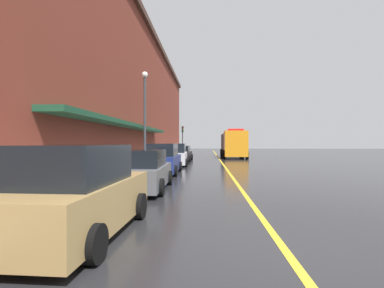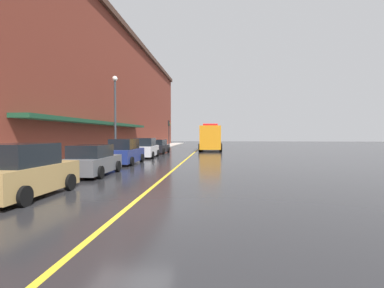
% 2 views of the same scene
% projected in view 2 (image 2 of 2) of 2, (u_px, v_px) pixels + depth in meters
% --- Properties ---
extents(ground_plane, '(112.00, 112.00, 0.00)m').
position_uv_depth(ground_plane, '(193.00, 153.00, 33.83)').
color(ground_plane, '#232326').
extents(sidewalk_left, '(2.40, 70.00, 0.15)m').
position_uv_depth(sidewalk_left, '(140.00, 152.00, 34.35)').
color(sidewalk_left, '#ADA8A0').
rests_on(sidewalk_left, ground).
extents(lane_center_stripe, '(0.16, 70.00, 0.01)m').
position_uv_depth(lane_center_stripe, '(193.00, 153.00, 33.83)').
color(lane_center_stripe, gold).
rests_on(lane_center_stripe, ground).
extents(brick_building_left, '(11.90, 64.00, 14.12)m').
position_uv_depth(brick_building_left, '(81.00, 91.00, 33.66)').
color(brick_building_left, maroon).
rests_on(brick_building_left, ground).
extents(parked_car_0, '(2.17, 4.33, 1.87)m').
position_uv_depth(parked_car_0, '(23.00, 172.00, 10.29)').
color(parked_car_0, '#A5844C').
rests_on(parked_car_0, ground).
extents(parked_car_1, '(2.12, 4.42, 1.62)m').
position_uv_depth(parked_car_1, '(92.00, 161.00, 15.84)').
color(parked_car_1, '#595B60').
rests_on(parked_car_1, ground).
extents(parked_car_2, '(1.96, 4.62, 1.84)m').
position_uv_depth(parked_car_2, '(125.00, 152.00, 21.73)').
color(parked_car_2, navy).
rests_on(parked_car_2, ground).
extents(parked_car_3, '(2.12, 4.49, 1.82)m').
position_uv_depth(parked_car_3, '(146.00, 148.00, 27.72)').
color(parked_car_3, silver).
rests_on(parked_car_3, ground).
extents(parked_car_4, '(2.21, 4.87, 1.57)m').
position_uv_depth(parked_car_4, '(158.00, 147.00, 33.74)').
color(parked_car_4, black).
rests_on(parked_car_4, ground).
extents(utility_truck, '(2.91, 8.43, 3.45)m').
position_uv_depth(utility_truck, '(211.00, 138.00, 39.47)').
color(utility_truck, orange).
rests_on(utility_truck, ground).
extents(parking_meter_0, '(0.14, 0.18, 1.33)m').
position_uv_depth(parking_meter_0, '(135.00, 146.00, 29.26)').
color(parking_meter_0, '#4C4C51').
rests_on(parking_meter_0, sidewalk_left).
extents(parking_meter_1, '(0.14, 0.18, 1.33)m').
position_uv_depth(parking_meter_1, '(103.00, 150.00, 20.87)').
color(parking_meter_1, '#4C4C51').
rests_on(parking_meter_1, sidewalk_left).
extents(street_lamp_left, '(0.44, 0.44, 6.94)m').
position_uv_depth(street_lamp_left, '(115.00, 108.00, 25.16)').
color(street_lamp_left, '#33383D').
rests_on(street_lamp_left, sidewalk_left).
extents(traffic_light_near, '(0.38, 0.36, 4.30)m').
position_uv_depth(traffic_light_near, '(169.00, 128.00, 49.39)').
color(traffic_light_near, '#232326').
rests_on(traffic_light_near, sidewalk_left).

